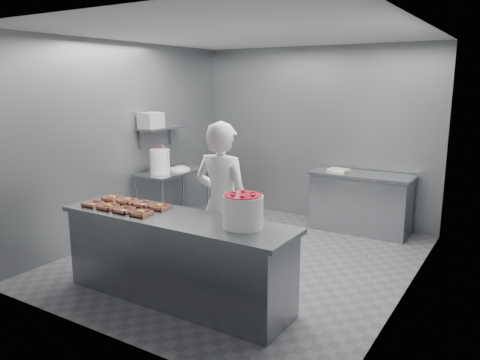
{
  "coord_description": "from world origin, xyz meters",
  "views": [
    {
      "loc": [
        2.96,
        -4.88,
        2.24
      ],
      "look_at": [
        0.06,
        -0.2,
        1.08
      ],
      "focal_mm": 35.0,
      "sensor_mm": 36.0,
      "label": 1
    }
  ],
  "objects_px": {
    "tray_3": "(141,213)",
    "glaze_bucket": "(160,161)",
    "tray_2": "(125,210)",
    "strawberry_tub": "(243,210)",
    "prep_table": "(174,190)",
    "back_counter": "(360,202)",
    "tray_6": "(144,204)",
    "tray_7": "(160,207)",
    "appliance": "(151,120)",
    "tray_4": "(113,198)",
    "tray_1": "(108,207)",
    "service_counter": "(176,258)",
    "worker": "(222,204)",
    "tray_0": "(93,204)",
    "tray_5": "(128,201)"
  },
  "relations": [
    {
      "from": "back_counter",
      "to": "tray_3",
      "type": "height_order",
      "value": "tray_3"
    },
    {
      "from": "appliance",
      "to": "strawberry_tub",
      "type": "bearing_deg",
      "value": -29.35
    },
    {
      "from": "tray_7",
      "to": "tray_4",
      "type": "bearing_deg",
      "value": 180.0
    },
    {
      "from": "back_counter",
      "to": "tray_2",
      "type": "distance_m",
      "value": 3.72
    },
    {
      "from": "tray_4",
      "to": "back_counter",
      "type": "bearing_deg",
      "value": 57.96
    },
    {
      "from": "tray_0",
      "to": "tray_5",
      "type": "xyz_separation_m",
      "value": [
        0.24,
        0.29,
        0.0
      ]
    },
    {
      "from": "prep_table",
      "to": "tray_3",
      "type": "xyz_separation_m",
      "value": [
        1.33,
        -2.09,
        0.33
      ]
    },
    {
      "from": "back_counter",
      "to": "tray_6",
      "type": "xyz_separation_m",
      "value": [
        -1.46,
        -3.11,
        0.47
      ]
    },
    {
      "from": "tray_5",
      "to": "appliance",
      "type": "bearing_deg",
      "value": 123.45
    },
    {
      "from": "prep_table",
      "to": "appliance",
      "type": "height_order",
      "value": "appliance"
    },
    {
      "from": "back_counter",
      "to": "tray_7",
      "type": "distance_m",
      "value": 3.37
    },
    {
      "from": "tray_2",
      "to": "tray_4",
      "type": "height_order",
      "value": "tray_4"
    },
    {
      "from": "service_counter",
      "to": "glaze_bucket",
      "type": "distance_m",
      "value": 2.42
    },
    {
      "from": "prep_table",
      "to": "tray_0",
      "type": "xyz_separation_m",
      "value": [
        0.61,
        -2.09,
        0.33
      ]
    },
    {
      "from": "worker",
      "to": "tray_7",
      "type": "bearing_deg",
      "value": 41.35
    },
    {
      "from": "tray_1",
      "to": "tray_2",
      "type": "distance_m",
      "value": 0.24
    },
    {
      "from": "tray_7",
      "to": "worker",
      "type": "xyz_separation_m",
      "value": [
        0.5,
        0.46,
        -0.01
      ]
    },
    {
      "from": "strawberry_tub",
      "to": "tray_0",
      "type": "bearing_deg",
      "value": -173.34
    },
    {
      "from": "service_counter",
      "to": "worker",
      "type": "height_order",
      "value": "worker"
    },
    {
      "from": "tray_3",
      "to": "glaze_bucket",
      "type": "xyz_separation_m",
      "value": [
        -1.32,
        1.8,
        0.17
      ]
    },
    {
      "from": "tray_4",
      "to": "tray_6",
      "type": "xyz_separation_m",
      "value": [
        0.48,
        0.0,
        -0.0
      ]
    },
    {
      "from": "tray_1",
      "to": "glaze_bucket",
      "type": "relative_size",
      "value": 0.42
    },
    {
      "from": "tray_1",
      "to": "tray_7",
      "type": "height_order",
      "value": "same"
    },
    {
      "from": "tray_0",
      "to": "appliance",
      "type": "height_order",
      "value": "appliance"
    },
    {
      "from": "tray_6",
      "to": "worker",
      "type": "distance_m",
      "value": 0.86
    },
    {
      "from": "tray_0",
      "to": "tray_2",
      "type": "bearing_deg",
      "value": 0.0
    },
    {
      "from": "prep_table",
      "to": "worker",
      "type": "xyz_separation_m",
      "value": [
        1.82,
        -1.35,
        0.32
      ]
    },
    {
      "from": "prep_table",
      "to": "tray_1",
      "type": "xyz_separation_m",
      "value": [
        0.85,
        -2.09,
        0.33
      ]
    },
    {
      "from": "tray_3",
      "to": "strawberry_tub",
      "type": "relative_size",
      "value": 0.49
    },
    {
      "from": "service_counter",
      "to": "strawberry_tub",
      "type": "relative_size",
      "value": 6.87
    },
    {
      "from": "tray_4",
      "to": "strawberry_tub",
      "type": "relative_size",
      "value": 0.49
    },
    {
      "from": "tray_2",
      "to": "glaze_bucket",
      "type": "relative_size",
      "value": 0.42
    },
    {
      "from": "prep_table",
      "to": "tray_0",
      "type": "bearing_deg",
      "value": -73.79
    },
    {
      "from": "tray_2",
      "to": "glaze_bucket",
      "type": "bearing_deg",
      "value": 121.13
    },
    {
      "from": "worker",
      "to": "glaze_bucket",
      "type": "xyz_separation_m",
      "value": [
        -1.82,
        1.05,
        0.18
      ]
    },
    {
      "from": "service_counter",
      "to": "tray_2",
      "type": "bearing_deg",
      "value": -165.74
    },
    {
      "from": "worker",
      "to": "tray_1",
      "type": "bearing_deg",
      "value": 35.94
    },
    {
      "from": "tray_2",
      "to": "strawberry_tub",
      "type": "distance_m",
      "value": 1.35
    },
    {
      "from": "tray_1",
      "to": "tray_4",
      "type": "distance_m",
      "value": 0.37
    },
    {
      "from": "prep_table",
      "to": "back_counter",
      "type": "xyz_separation_m",
      "value": [
        2.55,
        1.3,
        -0.14
      ]
    },
    {
      "from": "glaze_bucket",
      "to": "tray_3",
      "type": "bearing_deg",
      "value": -53.65
    },
    {
      "from": "back_counter",
      "to": "worker",
      "type": "distance_m",
      "value": 2.79
    },
    {
      "from": "tray_1",
      "to": "glaze_bucket",
      "type": "bearing_deg",
      "value": 115.11
    },
    {
      "from": "back_counter",
      "to": "appliance",
      "type": "bearing_deg",
      "value": -150.01
    },
    {
      "from": "prep_table",
      "to": "back_counter",
      "type": "bearing_deg",
      "value": 27.01
    },
    {
      "from": "tray_3",
      "to": "glaze_bucket",
      "type": "bearing_deg",
      "value": 126.35
    },
    {
      "from": "strawberry_tub",
      "to": "glaze_bucket",
      "type": "xyz_separation_m",
      "value": [
        -2.41,
        1.58,
        0.03
      ]
    },
    {
      "from": "tray_7",
      "to": "appliance",
      "type": "xyz_separation_m",
      "value": [
        -1.5,
        1.54,
        0.76
      ]
    },
    {
      "from": "back_counter",
      "to": "tray_3",
      "type": "bearing_deg",
      "value": -109.85
    },
    {
      "from": "prep_table",
      "to": "tray_7",
      "type": "distance_m",
      "value": 2.27
    }
  ]
}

